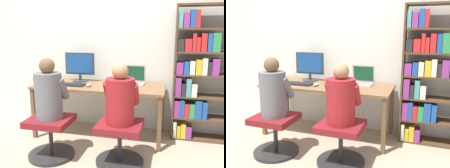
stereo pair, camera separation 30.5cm
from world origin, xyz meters
The scene contains 12 objects.
ground_plane centered at (0.00, 0.00, 0.00)m, with size 14.00×14.00×0.00m, color tan.
wall_back centered at (0.00, 0.76, 1.30)m, with size 10.00×0.05×2.60m.
desk centered at (0.00, 0.35, 0.64)m, with size 1.74×0.69×0.71m.
desktop_monitor centered at (-0.34, 0.52, 0.92)m, with size 0.43×0.22×0.41m.
laptop centered at (0.43, 0.54, 0.76)m, with size 0.31×0.29×0.25m.
keyboard centered at (-0.37, 0.23, 0.72)m, with size 0.40×0.16×0.03m.
computer_mouse_by_keyboard centered at (-0.11, 0.22, 0.73)m, with size 0.07×0.10×0.04m.
office_chair_left centered at (-0.37, -0.37, 0.26)m, with size 0.53×0.53×0.47m.
office_chair_right centered at (0.43, -0.34, 0.26)m, with size 0.53×0.53×0.47m.
person_at_monitor centered at (-0.37, -0.36, 0.76)m, with size 0.37×0.33×0.68m.
person_at_laptop centered at (0.43, -0.33, 0.74)m, with size 0.37×0.33×0.65m.
bookshelf centered at (1.29, 0.53, 0.87)m, with size 0.91×0.28×1.75m.
Camera 1 is at (0.95, -2.79, 1.44)m, focal length 40.00 mm.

